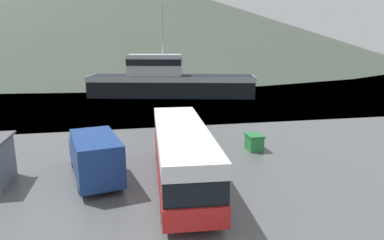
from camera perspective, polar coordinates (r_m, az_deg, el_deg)
The scene contains 7 objects.
water_surface at distance 149.31m, azimuth -10.57°, elevation 10.00°, with size 240.00×240.00×0.00m, color #3D5160.
hill_backdrop at distance 171.27m, azimuth -12.01°, elevation 16.82°, with size 238.63×238.63×38.93m, color #3D473D.
tour_bus at distance 17.98m, azimuth -1.71°, elevation -5.39°, with size 3.30×11.26×3.08m.
delivery_van at distance 19.51m, azimuth -15.92°, elevation -5.67°, with size 3.50×6.72×2.53m.
fishing_boat at distance 46.89m, azimuth -3.93°, elevation 6.57°, with size 22.79×9.58×12.05m.
storage_bin at distance 24.21m, azimuth 10.31°, elevation -3.63°, with size 1.06×1.44×1.11m.
mooring_bollard at distance 28.23m, azimuth -17.22°, elevation -1.90°, with size 0.41×0.41×0.80m.
Camera 1 is at (-2.11, -7.99, 7.43)m, focal length 32.00 mm.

